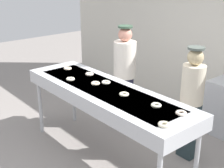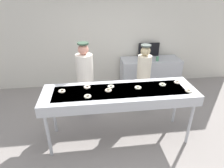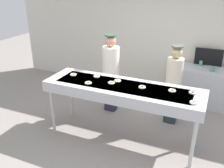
{
  "view_description": "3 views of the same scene",
  "coord_description": "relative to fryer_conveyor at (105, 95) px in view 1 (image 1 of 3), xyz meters",
  "views": [
    {
      "loc": [
        3.0,
        -2.4,
        2.54
      ],
      "look_at": [
        -0.01,
        0.12,
        1.08
      ],
      "focal_mm": 50.97,
      "sensor_mm": 36.0,
      "label": 1
    },
    {
      "loc": [
        -0.5,
        -2.91,
        2.67
      ],
      "look_at": [
        -0.13,
        0.08,
        1.14
      ],
      "focal_mm": 30.74,
      "sensor_mm": 36.0,
      "label": 2
    },
    {
      "loc": [
        1.37,
        -3.58,
        2.72
      ],
      "look_at": [
        -0.2,
        0.02,
        1.03
      ],
      "focal_mm": 39.93,
      "sensor_mm": 36.0,
      "label": 3
    }
  ],
  "objects": [
    {
      "name": "sugar_donut_6",
      "position": [
        1.12,
        0.14,
        0.11
      ],
      "size": [
        0.17,
        0.17,
        0.03
      ],
      "primitive_type": "torus",
      "rotation": [
        0.0,
        0.0,
        0.72
      ],
      "color": "#FAE4CC",
      "rests_on": "fryer_conveyor"
    },
    {
      "name": "sugar_donut_0",
      "position": [
        -1.0,
        0.07,
        0.11
      ],
      "size": [
        0.14,
        0.14,
        0.03
      ],
      "primitive_type": "torus",
      "rotation": [
        0.0,
        0.0,
        0.14
      ],
      "color": "#FAE1C2",
      "rests_on": "fryer_conveyor"
    },
    {
      "name": "sugar_donut_5",
      "position": [
        0.81,
        0.09,
        0.11
      ],
      "size": [
        0.16,
        0.16,
        0.03
      ],
      "primitive_type": "torus",
      "rotation": [
        0.0,
        0.0,
        0.42
      ],
      "color": "#EDEECA",
      "rests_on": "fryer_conveyor"
    },
    {
      "name": "sugar_donut_2",
      "position": [
        -0.56,
        -0.17,
        0.11
      ],
      "size": [
        0.13,
        0.13,
        0.03
      ],
      "primitive_type": "torus",
      "rotation": [
        0.0,
        0.0,
        1.68
      ],
      "color": "#ECE3C4",
      "rests_on": "fryer_conveyor"
    },
    {
      "name": "sugar_donut_1",
      "position": [
        -0.14,
        0.13,
        0.11
      ],
      "size": [
        0.17,
        0.17,
        0.03
      ],
      "primitive_type": "torus",
      "rotation": [
        0.0,
        0.0,
        2.3
      ],
      "color": "white",
      "rests_on": "fryer_conveyor"
    },
    {
      "name": "sugar_donut_8",
      "position": [
        0.33,
        0.03,
        0.11
      ],
      "size": [
        0.15,
        0.15,
        0.03
      ],
      "primitive_type": "torus",
      "rotation": [
        0.0,
        0.0,
        0.26
      ],
      "color": "#F1EDC4",
      "rests_on": "fryer_conveyor"
    },
    {
      "name": "sugar_donut_7",
      "position": [
        -0.57,
        0.16,
        0.11
      ],
      "size": [
        0.13,
        0.13,
        0.03
      ],
      "primitive_type": "torus",
      "rotation": [
        0.0,
        0.0,
        1.53
      ],
      "color": "#F8E0C8",
      "rests_on": "fryer_conveyor"
    },
    {
      "name": "worker_assistant",
      "position": [
        -0.61,
        0.89,
        0.01
      ],
      "size": [
        0.36,
        0.36,
        1.68
      ],
      "rotation": [
        0.0,
        0.0,
        3.34
      ],
      "color": "#262842",
      "rests_on": "ground"
    },
    {
      "name": "fryer_conveyor",
      "position": [
        0.0,
        0.0,
        0.0
      ],
      "size": [
        2.71,
        0.8,
        1.05
      ],
      "color": "#B7BABF",
      "rests_on": "ground"
    },
    {
      "name": "sugar_donut_4",
      "position": [
        -0.2,
        -0.01,
        0.11
      ],
      "size": [
        0.13,
        0.13,
        0.03
      ],
      "primitive_type": "torus",
      "rotation": [
        0.0,
        0.0,
        1.49
      ],
      "color": "#FAE6C2",
      "rests_on": "fryer_conveyor"
    },
    {
      "name": "back_wall",
      "position": [
        0.0,
        2.45,
        0.56
      ],
      "size": [
        8.0,
        0.12,
        3.04
      ],
      "primitive_type": "cube",
      "color": "silver",
      "rests_on": "ground"
    },
    {
      "name": "worker_baker",
      "position": [
        0.7,
        0.92,
        -0.08
      ],
      "size": [
        0.3,
        0.3,
        1.59
      ],
      "rotation": [
        0.0,
        0.0,
        3.35
      ],
      "color": "#233337",
      "rests_on": "ground"
    },
    {
      "name": "sugar_donut_3",
      "position": [
        1.18,
        -0.2,
        0.11
      ],
      "size": [
        0.15,
        0.15,
        0.03
      ],
      "primitive_type": "torus",
      "rotation": [
        0.0,
        0.0,
        2.84
      ],
      "color": "#F2E5C2",
      "rests_on": "fryer_conveyor"
    },
    {
      "name": "ground_plane",
      "position": [
        0.0,
        0.0,
        -0.96
      ],
      "size": [
        16.0,
        16.0,
        0.0
      ],
      "primitive_type": "plane",
      "color": "gray"
    }
  ]
}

